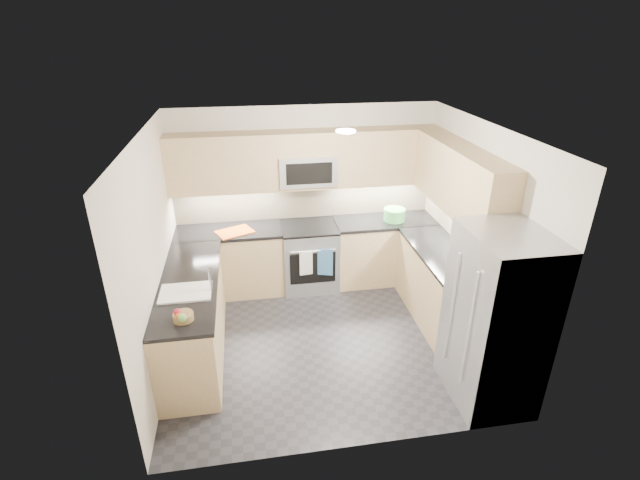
{
  "coord_description": "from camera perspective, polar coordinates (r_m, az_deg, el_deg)",
  "views": [
    {
      "loc": [
        -0.8,
        -4.49,
        3.47
      ],
      "look_at": [
        0.0,
        0.35,
        1.15
      ],
      "focal_mm": 26.0,
      "sensor_mm": 36.0,
      "label": 1
    }
  ],
  "objects": [
    {
      "name": "upper_cab_back",
      "position": [
        6.19,
        -1.65,
        9.89
      ],
      "size": [
        3.6,
        0.35,
        0.75
      ],
      "primitive_type": "cube",
      "color": "tan",
      "rests_on": "wall_back"
    },
    {
      "name": "countertop_back_right",
      "position": [
        6.6,
        8.02,
        2.33
      ],
      "size": [
        1.42,
        0.63,
        0.04
      ],
      "primitive_type": "cube",
      "color": "black",
      "rests_on": "base_cab_back_right"
    },
    {
      "name": "cutting_board",
      "position": [
        6.23,
        -10.46,
        0.99
      ],
      "size": [
        0.55,
        0.48,
        0.01
      ],
      "primitive_type": "cube",
      "rotation": [
        0.0,
        0.0,
        0.43
      ],
      "color": "#C55512",
      "rests_on": "countertop_back_left"
    },
    {
      "name": "fridge_handle_right",
      "position": [
        4.72,
        15.91,
        -8.06
      ],
      "size": [
        0.02,
        0.02,
        1.2
      ],
      "primitive_type": "cylinder",
      "color": "#B2B5BA",
      "rests_on": "refrigerator"
    },
    {
      "name": "utensil_bowl",
      "position": [
        6.56,
        9.14,
        3.11
      ],
      "size": [
        0.33,
        0.33,
        0.17
      ],
      "primitive_type": "cylinder",
      "rotation": [
        0.0,
        0.0,
        0.1
      ],
      "color": "green",
      "rests_on": "countertop_back_right"
    },
    {
      "name": "sink_basin",
      "position": [
        5.02,
        -16.11,
        -6.89
      ],
      "size": [
        0.52,
        0.38,
        0.16
      ],
      "primitive_type": "cube",
      "color": "white",
      "rests_on": "base_cab_peninsula"
    },
    {
      "name": "base_cab_back_right",
      "position": [
        6.8,
        7.78,
        -1.32
      ],
      "size": [
        1.42,
        0.6,
        0.9
      ],
      "primitive_type": "cube",
      "color": "tan",
      "rests_on": "floor"
    },
    {
      "name": "countertop_peninsula",
      "position": [
        5.21,
        -15.91,
        -5.07
      ],
      "size": [
        0.63,
        2.0,
        0.04
      ],
      "primitive_type": "cube",
      "color": "black",
      "rests_on": "base_cab_peninsula"
    },
    {
      "name": "microwave_door",
      "position": [
        6.01,
        -1.33,
        8.17
      ],
      "size": [
        0.6,
        0.01,
        0.28
      ],
      "primitive_type": "cube",
      "color": "black",
      "rests_on": "microwave"
    },
    {
      "name": "fruit_apple",
      "position": [
        4.49,
        -17.16,
        -8.48
      ],
      "size": [
        0.07,
        0.07,
        0.07
      ],
      "primitive_type": "sphere",
      "color": "#A71325",
      "rests_on": "fruit_basket"
    },
    {
      "name": "countertop_back_left",
      "position": [
        6.33,
        -11.21,
        1.05
      ],
      "size": [
        1.42,
        0.63,
        0.04
      ],
      "primitive_type": "cube",
      "color": "black",
      "rests_on": "base_cab_back_left"
    },
    {
      "name": "microwave",
      "position": [
        6.2,
        -1.6,
        8.72
      ],
      "size": [
        0.76,
        0.4,
        0.4
      ],
      "primitive_type": "cube",
      "color": "#AAAEB3",
      "rests_on": "upper_cab_back"
    },
    {
      "name": "base_cab_peninsula",
      "position": [
        5.46,
        -15.33,
        -9.34
      ],
      "size": [
        0.6,
        2.0,
        0.9
      ],
      "primitive_type": "cube",
      "color": "tan",
      "rests_on": "floor"
    },
    {
      "name": "base_cab_right",
      "position": [
        5.99,
        14.69,
        -5.87
      ],
      "size": [
        0.6,
        1.7,
        0.9
      ],
      "primitive_type": "cube",
      "color": "tan",
      "rests_on": "floor"
    },
    {
      "name": "faucet",
      "position": [
        4.89,
        -13.36,
        -4.73
      ],
      "size": [
        0.03,
        0.03,
        0.28
      ],
      "primitive_type": "cylinder",
      "color": "silver",
      "rests_on": "countertop_peninsula"
    },
    {
      "name": "range_cooktop",
      "position": [
        6.36,
        -1.36,
        1.6
      ],
      "size": [
        0.76,
        0.65,
        0.03
      ],
      "primitive_type": "cube",
      "color": "black",
      "rests_on": "gas_range"
    },
    {
      "name": "oven_handle",
      "position": [
        6.13,
        -0.88,
        -1.37
      ],
      "size": [
        0.6,
        0.02,
        0.02
      ],
      "primitive_type": "cylinder",
      "rotation": [
        0.0,
        1.57,
        0.0
      ],
      "color": "#B2B5BA",
      "rests_on": "gas_range"
    },
    {
      "name": "fridge_handle_left",
      "position": [
        4.46,
        17.8,
        -10.52
      ],
      "size": [
        0.02,
        0.02,
        1.2
      ],
      "primitive_type": "cylinder",
      "color": "#B2B5BA",
      "rests_on": "refrigerator"
    },
    {
      "name": "base_cab_back_left",
      "position": [
        6.54,
        -10.86,
        -2.71
      ],
      "size": [
        1.42,
        0.6,
        0.9
      ],
      "primitive_type": "cube",
      "color": "tan",
      "rests_on": "floor"
    },
    {
      "name": "fruit_pear",
      "position": [
        4.4,
        -16.6,
        -9.15
      ],
      "size": [
        0.08,
        0.08,
        0.08
      ],
      "primitive_type": "sphere",
      "color": "#5FA647",
      "rests_on": "fruit_basket"
    },
    {
      "name": "wall_left",
      "position": [
        5.11,
        -19.68,
        -2.05
      ],
      "size": [
        0.02,
        3.2,
        2.5
      ],
      "primitive_type": "cube",
      "color": "beige",
      "rests_on": "floor"
    },
    {
      "name": "fruit_basket",
      "position": [
        4.56,
        -16.48,
        -9.04
      ],
      "size": [
        0.21,
        0.21,
        0.07
      ],
      "primitive_type": "cylinder",
      "rotation": [
        0.0,
        0.0,
        -0.1
      ],
      "color": "olive",
      "rests_on": "countertop_peninsula"
    },
    {
      "name": "wall_front",
      "position": [
        3.73,
        4.99,
        -11.31
      ],
      "size": [
        3.6,
        0.02,
        2.5
      ],
      "primitive_type": "cube",
      "color": "beige",
      "rests_on": "floor"
    },
    {
      "name": "fruit_orange",
      "position": [
        4.44,
        -17.01,
        -8.95
      ],
      "size": [
        0.06,
        0.06,
        0.06
      ],
      "primitive_type": "sphere",
      "color": "#CE4F16",
      "rests_on": "fruit_basket"
    },
    {
      "name": "refrigerator",
      "position": [
        4.78,
        20.81,
        -9.12
      ],
      "size": [
        0.7,
        0.9,
        1.8
      ],
      "primitive_type": "cube",
      "color": "#9D9FA5",
      "rests_on": "floor"
    },
    {
      "name": "upper_cab_right",
      "position": [
        5.59,
        16.92,
        7.11
      ],
      "size": [
        0.35,
        1.95,
        0.75
      ],
      "primitive_type": "cube",
      "color": "tan",
      "rests_on": "wall_right"
    },
    {
      "name": "wall_back",
      "position": [
        6.53,
        -1.8,
        5.42
      ],
      "size": [
        3.6,
        0.02,
        2.5
      ],
      "primitive_type": "cube",
      "color": "beige",
      "rests_on": "floor"
    },
    {
      "name": "oven_door_glass",
      "position": [
        6.27,
        -0.89,
        -3.5
      ],
      "size": [
        0.62,
        0.02,
        0.45
      ],
      "primitive_type": "cube",
      "color": "black",
      "rests_on": "gas_range"
    },
    {
      "name": "floor",
      "position": [
        5.73,
        0.58,
        -11.96
      ],
      "size": [
        3.6,
        3.2,
        0.0
      ],
      "primitive_type": "cube",
      "color": "#242329",
      "rests_on": "ground"
    },
    {
      "name": "backsplash_back",
      "position": [
        6.55,
        -1.79,
        4.95
      ],
      "size": [
        3.6,
        0.01,
        0.51
      ],
      "primitive_type": "cube",
      "color": "tan",
      "rests_on": "wall_back"
    },
    {
      "name": "dish_towel_blue",
      "position": [
        6.21,
        0.64,
        -2.74
      ],
      "size": [
        0.2,
        0.07,
        0.39
      ],
      "primitive_type": "cube",
      "rotation": [
        0.0,
        0.0,
        -0.29
      ],
      "color": "#33618D",
      "rests_on": "oven_handle"
    },
    {
      "name": "gas_range",
      "position": [
        6.55,
        -1.32,
        -2.09
      ],
      "size": [
        0.76,
        0.65,
        0.91
      ],
      "primitive_type": "cube",
      "color": "#96999D",
      "rests_on": "floor"
    },
    {
      "name": "countertop_right",
      "position": [
        5.77,
        15.2,
        -1.86
      ],
      "size": [
        0.63,
        1.7,
        0.04
      ],
      "primitive_type": "cube",
      "color": "black",
      "rests_on": "base_cab_right"
    },
    {
      "name": "wall_right",
      "position": [
        5.64,
        18.96,
        0.69
      ],
      "size": [
        0.02,
        3.2,
        2.5
      ],
      "primitive_type": "cube",
      "color": "beige",
      "rests_on": "floor"
    },
    {
      "name": "dish_towel_check",
      "position": [
        6.17,
        -1.72,
        -2.93
      ],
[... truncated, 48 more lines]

